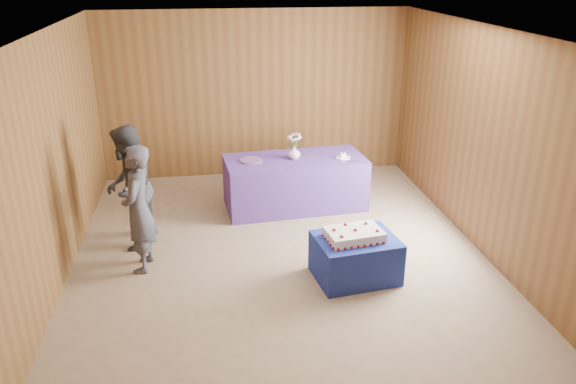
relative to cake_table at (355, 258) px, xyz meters
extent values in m
plane|color=gray|center=(-0.78, 0.61, -0.25)|extent=(6.00, 6.00, 0.00)
cube|color=brown|center=(-0.78, 3.61, 1.10)|extent=(5.00, 0.04, 2.70)
cube|color=brown|center=(-0.78, -2.39, 1.10)|extent=(5.00, 0.04, 2.70)
cube|color=brown|center=(-3.28, 0.61, 1.10)|extent=(0.04, 6.00, 2.70)
cube|color=brown|center=(1.72, 0.61, 1.10)|extent=(0.04, 6.00, 2.70)
cube|color=white|center=(-0.78, 0.61, 2.45)|extent=(5.00, 6.00, 0.04)
cube|color=navy|center=(0.00, 0.00, 0.00)|extent=(0.99, 0.82, 0.50)
cube|color=#593592|center=(-0.36, 2.09, 0.12)|extent=(2.07, 1.06, 0.75)
cube|color=white|center=(-0.03, -0.02, 0.31)|extent=(0.66, 0.49, 0.11)
sphere|color=#9C0C14|center=(-0.31, -0.26, 0.27)|extent=(0.03, 0.03, 0.03)
sphere|color=#9C0C14|center=(0.30, -0.17, 0.27)|extent=(0.03, 0.03, 0.03)
sphere|color=#9C0C14|center=(-0.36, 0.14, 0.27)|extent=(0.03, 0.03, 0.03)
sphere|color=#9C0C14|center=(0.24, 0.23, 0.27)|extent=(0.03, 0.03, 0.03)
sphere|color=#9C0C14|center=(-0.20, -0.15, 0.38)|extent=(0.04, 0.04, 0.04)
cone|color=#135318|center=(-0.17, -0.15, 0.37)|extent=(0.02, 0.03, 0.02)
sphere|color=#9C0C14|center=(0.11, 0.10, 0.38)|extent=(0.04, 0.04, 0.04)
cone|color=#135318|center=(0.14, 0.10, 0.37)|extent=(0.02, 0.03, 0.02)
sphere|color=#9C0C14|center=(-0.03, -0.02, 0.38)|extent=(0.04, 0.04, 0.04)
cone|color=#135318|center=(-0.01, -0.02, 0.37)|extent=(0.02, 0.03, 0.02)
imported|color=white|center=(-0.38, 2.08, 0.59)|extent=(0.23, 0.23, 0.18)
cylinder|color=#2E5C25|center=(-0.34, 2.08, 0.75)|extent=(0.01, 0.01, 0.14)
sphere|color=silver|center=(-0.29, 2.08, 0.82)|extent=(0.05, 0.05, 0.05)
cylinder|color=#2E5C25|center=(-0.35, 2.10, 0.75)|extent=(0.01, 0.01, 0.14)
sphere|color=silver|center=(-0.30, 2.12, 0.82)|extent=(0.05, 0.05, 0.05)
cylinder|color=#2E5C25|center=(-0.36, 2.11, 0.75)|extent=(0.01, 0.01, 0.14)
sphere|color=silver|center=(-0.33, 2.15, 0.82)|extent=(0.05, 0.05, 0.05)
cylinder|color=#2E5C25|center=(-0.38, 2.11, 0.75)|extent=(0.01, 0.01, 0.14)
sphere|color=silver|center=(-0.38, 2.16, 0.82)|extent=(0.05, 0.05, 0.05)
cylinder|color=#2E5C25|center=(-0.39, 2.11, 0.75)|extent=(0.01, 0.01, 0.14)
sphere|color=silver|center=(-0.42, 2.15, 0.82)|extent=(0.05, 0.05, 0.05)
cylinder|color=#2E5C25|center=(-0.40, 2.10, 0.75)|extent=(0.01, 0.01, 0.14)
sphere|color=silver|center=(-0.45, 2.12, 0.82)|extent=(0.05, 0.05, 0.05)
cylinder|color=#2E5C25|center=(-0.41, 2.08, 0.75)|extent=(0.01, 0.01, 0.14)
sphere|color=silver|center=(-0.46, 2.08, 0.82)|extent=(0.05, 0.05, 0.05)
cylinder|color=#2E5C25|center=(-0.40, 2.06, 0.75)|extent=(0.01, 0.01, 0.14)
sphere|color=silver|center=(-0.45, 2.04, 0.82)|extent=(0.05, 0.05, 0.05)
cylinder|color=#2E5C25|center=(-0.39, 2.05, 0.75)|extent=(0.01, 0.01, 0.14)
sphere|color=silver|center=(-0.42, 2.01, 0.82)|extent=(0.05, 0.05, 0.05)
cylinder|color=#2E5C25|center=(-0.38, 2.05, 0.75)|extent=(0.01, 0.01, 0.14)
sphere|color=silver|center=(-0.38, 2.00, 0.82)|extent=(0.05, 0.05, 0.05)
cylinder|color=#2E5C25|center=(-0.36, 2.05, 0.75)|extent=(0.01, 0.01, 0.14)
sphere|color=silver|center=(-0.33, 2.01, 0.82)|extent=(0.05, 0.05, 0.05)
cylinder|color=#2E5C25|center=(-0.35, 2.06, 0.75)|extent=(0.01, 0.01, 0.14)
sphere|color=silver|center=(-0.30, 2.04, 0.82)|extent=(0.05, 0.05, 0.05)
cylinder|color=#6A4992|center=(-1.00, 2.07, 0.51)|extent=(0.41, 0.41, 0.02)
cylinder|color=white|center=(0.33, 2.01, 0.51)|extent=(0.27, 0.27, 0.01)
cube|color=white|center=(0.33, 2.01, 0.54)|extent=(0.07, 0.06, 0.06)
sphere|color=#9C0C14|center=(0.33, 1.99, 0.59)|extent=(0.03, 0.03, 0.03)
cube|color=#B2B3B7|center=(0.40, 1.84, 0.50)|extent=(0.26, 0.02, 0.00)
imported|color=#3B3B46|center=(-2.41, 0.58, 0.51)|extent=(0.42, 0.59, 1.52)
imported|color=#31323B|center=(-2.59, 1.20, 0.53)|extent=(0.64, 0.80, 1.57)
camera|label=1|loc=(-1.59, -5.43, 3.13)|focal=35.00mm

